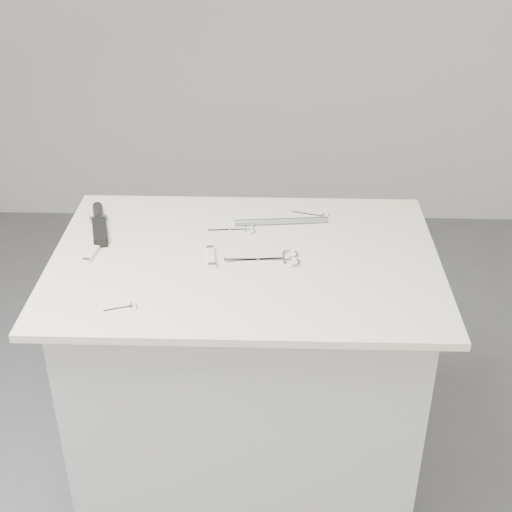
{
  "coord_description": "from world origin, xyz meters",
  "views": [
    {
      "loc": [
        0.08,
        -1.58,
        1.86
      ],
      "look_at": [
        0.03,
        0.01,
        0.92
      ],
      "focal_mm": 50.0,
      "sensor_mm": 36.0,
      "label": 1
    }
  ],
  "objects_px": {
    "plinth": "(246,395)",
    "tiny_scissors": "(126,307)",
    "embroidery_scissors_b": "(317,216)",
    "metal_rail": "(280,221)",
    "large_shears": "(279,259)",
    "pocket_knife_b": "(211,257)",
    "pocket_knife_a": "(92,253)",
    "embroidery_scissors_a": "(241,229)",
    "sheathed_knife": "(99,222)"
  },
  "relations": [
    {
      "from": "embroidery_scissors_b",
      "to": "tiny_scissors",
      "type": "bearing_deg",
      "value": -116.84
    },
    {
      "from": "embroidery_scissors_b",
      "to": "tiny_scissors",
      "type": "height_order",
      "value": "same"
    },
    {
      "from": "embroidery_scissors_b",
      "to": "pocket_knife_a",
      "type": "bearing_deg",
      "value": -140.64
    },
    {
      "from": "pocket_knife_b",
      "to": "tiny_scissors",
      "type": "bearing_deg",
      "value": 133.54
    },
    {
      "from": "large_shears",
      "to": "metal_rail",
      "type": "bearing_deg",
      "value": 84.1
    },
    {
      "from": "plinth",
      "to": "pocket_knife_a",
      "type": "distance_m",
      "value": 0.62
    },
    {
      "from": "embroidery_scissors_a",
      "to": "sheathed_knife",
      "type": "xyz_separation_m",
      "value": [
        -0.4,
        0.02,
        0.01
      ]
    },
    {
      "from": "plinth",
      "to": "embroidery_scissors_a",
      "type": "bearing_deg",
      "value": 96.5
    },
    {
      "from": "plinth",
      "to": "pocket_knife_a",
      "type": "relative_size",
      "value": 10.26
    },
    {
      "from": "large_shears",
      "to": "pocket_knife_a",
      "type": "height_order",
      "value": "pocket_knife_a"
    },
    {
      "from": "large_shears",
      "to": "embroidery_scissors_b",
      "type": "height_order",
      "value": "large_shears"
    },
    {
      "from": "tiny_scissors",
      "to": "pocket_knife_a",
      "type": "distance_m",
      "value": 0.27
    },
    {
      "from": "embroidery_scissors_a",
      "to": "pocket_knife_b",
      "type": "bearing_deg",
      "value": -119.21
    },
    {
      "from": "large_shears",
      "to": "metal_rail",
      "type": "xyz_separation_m",
      "value": [
        0.0,
        0.19,
        0.01
      ]
    },
    {
      "from": "pocket_knife_a",
      "to": "metal_rail",
      "type": "relative_size",
      "value": 0.34
    },
    {
      "from": "plinth",
      "to": "embroidery_scissors_b",
      "type": "distance_m",
      "value": 0.56
    },
    {
      "from": "large_shears",
      "to": "embroidery_scissors_a",
      "type": "relative_size",
      "value": 1.49
    },
    {
      "from": "embroidery_scissors_b",
      "to": "pocket_knife_b",
      "type": "height_order",
      "value": "pocket_knife_b"
    },
    {
      "from": "large_shears",
      "to": "embroidery_scissors_b",
      "type": "relative_size",
      "value": 1.8
    },
    {
      "from": "pocket_knife_b",
      "to": "metal_rail",
      "type": "distance_m",
      "value": 0.26
    },
    {
      "from": "plinth",
      "to": "pocket_knife_b",
      "type": "bearing_deg",
      "value": -172.79
    },
    {
      "from": "embroidery_scissors_b",
      "to": "pocket_knife_a",
      "type": "xyz_separation_m",
      "value": [
        -0.59,
        -0.24,
        0.0
      ]
    },
    {
      "from": "embroidery_scissors_a",
      "to": "sheathed_knife",
      "type": "distance_m",
      "value": 0.4
    },
    {
      "from": "plinth",
      "to": "tiny_scissors",
      "type": "height_order",
      "value": "tiny_scissors"
    },
    {
      "from": "embroidery_scissors_a",
      "to": "embroidery_scissors_b",
      "type": "xyz_separation_m",
      "value": [
        0.21,
        0.09,
        -0.0
      ]
    },
    {
      "from": "metal_rail",
      "to": "tiny_scissors",
      "type": "bearing_deg",
      "value": -130.32
    },
    {
      "from": "large_shears",
      "to": "tiny_scissors",
      "type": "bearing_deg",
      "value": -152.17
    },
    {
      "from": "embroidery_scissors_a",
      "to": "metal_rail",
      "type": "xyz_separation_m",
      "value": [
        0.11,
        0.04,
        0.01
      ]
    },
    {
      "from": "tiny_scissors",
      "to": "sheathed_knife",
      "type": "distance_m",
      "value": 0.43
    },
    {
      "from": "embroidery_scissors_b",
      "to": "embroidery_scissors_a",
      "type": "bearing_deg",
      "value": -139.73
    },
    {
      "from": "plinth",
      "to": "tiny_scissors",
      "type": "xyz_separation_m",
      "value": [
        -0.27,
        -0.24,
        0.47
      ]
    },
    {
      "from": "plinth",
      "to": "pocket_knife_b",
      "type": "height_order",
      "value": "pocket_knife_b"
    },
    {
      "from": "plinth",
      "to": "pocket_knife_a",
      "type": "height_order",
      "value": "pocket_knife_a"
    },
    {
      "from": "embroidery_scissors_a",
      "to": "pocket_knife_a",
      "type": "relative_size",
      "value": 1.47
    },
    {
      "from": "pocket_knife_b",
      "to": "pocket_knife_a",
      "type": "bearing_deg",
      "value": 80.31
    },
    {
      "from": "embroidery_scissors_a",
      "to": "metal_rail",
      "type": "relative_size",
      "value": 0.5
    },
    {
      "from": "tiny_scissors",
      "to": "pocket_knife_a",
      "type": "bearing_deg",
      "value": 99.99
    },
    {
      "from": "large_shears",
      "to": "pocket_knife_b",
      "type": "height_order",
      "value": "pocket_knife_b"
    },
    {
      "from": "plinth",
      "to": "embroidery_scissors_a",
      "type": "relative_size",
      "value": 6.98
    },
    {
      "from": "embroidery_scissors_a",
      "to": "tiny_scissors",
      "type": "bearing_deg",
      "value": -128.15
    },
    {
      "from": "embroidery_scissors_b",
      "to": "pocket_knife_b",
      "type": "bearing_deg",
      "value": -121.47
    },
    {
      "from": "tiny_scissors",
      "to": "pocket_knife_b",
      "type": "distance_m",
      "value": 0.29
    },
    {
      "from": "embroidery_scissors_b",
      "to": "pocket_knife_b",
      "type": "distance_m",
      "value": 0.37
    },
    {
      "from": "embroidery_scissors_b",
      "to": "metal_rail",
      "type": "bearing_deg",
      "value": -136.44
    },
    {
      "from": "plinth",
      "to": "tiny_scissors",
      "type": "relative_size",
      "value": 11.6
    },
    {
      "from": "pocket_knife_b",
      "to": "metal_rail",
      "type": "relative_size",
      "value": 0.39
    },
    {
      "from": "large_shears",
      "to": "pocket_knife_b",
      "type": "xyz_separation_m",
      "value": [
        -0.17,
        -0.0,
        0.0
      ]
    },
    {
      "from": "plinth",
      "to": "tiny_scissors",
      "type": "bearing_deg",
      "value": -138.26
    },
    {
      "from": "large_shears",
      "to": "metal_rail",
      "type": "height_order",
      "value": "metal_rail"
    },
    {
      "from": "sheathed_knife",
      "to": "pocket_knife_a",
      "type": "xyz_separation_m",
      "value": [
        0.02,
        -0.17,
        -0.0
      ]
    }
  ]
}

